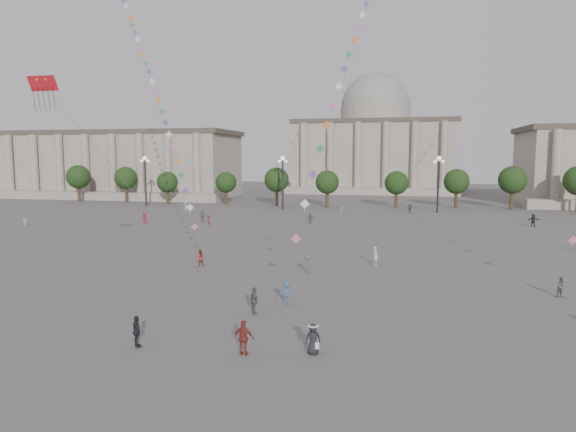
# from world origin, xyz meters

# --- Properties ---
(ground) EXTENTS (360.00, 360.00, 0.00)m
(ground) POSITION_xyz_m (0.00, 0.00, 0.00)
(ground) COLOR #53514E
(ground) RESTS_ON ground
(hall_west) EXTENTS (84.00, 26.22, 17.20)m
(hall_west) POSITION_xyz_m (-75.00, 93.89, 8.43)
(hall_west) COLOR #9F9285
(hall_west) RESTS_ON ground
(hall_central) EXTENTS (48.30, 34.30, 35.50)m
(hall_central) POSITION_xyz_m (0.00, 129.22, 14.23)
(hall_central) COLOR #9F9285
(hall_central) RESTS_ON ground
(tree_row) EXTENTS (137.12, 5.12, 8.00)m
(tree_row) POSITION_xyz_m (0.00, 78.00, 5.39)
(tree_row) COLOR #382C1C
(tree_row) RESTS_ON ground
(lamp_post_far_west) EXTENTS (2.00, 0.90, 10.65)m
(lamp_post_far_west) POSITION_xyz_m (-45.00, 70.00, 7.35)
(lamp_post_far_west) COLOR #262628
(lamp_post_far_west) RESTS_ON ground
(lamp_post_mid_west) EXTENTS (2.00, 0.90, 10.65)m
(lamp_post_mid_west) POSITION_xyz_m (-15.00, 70.00, 7.35)
(lamp_post_mid_west) COLOR #262628
(lamp_post_mid_west) RESTS_ON ground
(lamp_post_mid_east) EXTENTS (2.00, 0.90, 10.65)m
(lamp_post_mid_east) POSITION_xyz_m (15.00, 70.00, 7.35)
(lamp_post_mid_east) COLOR #262628
(lamp_post_mid_east) RESTS_ON ground
(person_crowd_0) EXTENTS (1.05, 0.49, 1.74)m
(person_crowd_0) POSITION_xyz_m (9.90, 68.00, 0.87)
(person_crowd_0) COLOR navy
(person_crowd_0) RESTS_ON ground
(person_crowd_1) EXTENTS (1.13, 1.08, 1.84)m
(person_crowd_1) POSITION_xyz_m (-46.65, 35.73, 0.92)
(person_crowd_1) COLOR silver
(person_crowd_1) RESTS_ON ground
(person_crowd_2) EXTENTS (0.99, 1.39, 1.95)m
(person_crowd_2) POSITION_xyz_m (-30.96, 42.95, 0.97)
(person_crowd_2) COLOR maroon
(person_crowd_2) RESTS_ON ground
(person_crowd_4) EXTENTS (1.27, 1.31, 1.49)m
(person_crowd_4) POSITION_xyz_m (-2.45, 63.41, 0.75)
(person_crowd_4) COLOR silver
(person_crowd_4) RESTS_ON ground
(person_crowd_6) EXTENTS (1.16, 0.84, 1.61)m
(person_crowd_6) POSITION_xyz_m (0.07, 14.85, 0.81)
(person_crowd_6) COLOR #5A5A5E
(person_crowd_6) RESTS_ON ground
(person_crowd_9) EXTENTS (1.86, 0.91, 1.92)m
(person_crowd_9) POSITION_xyz_m (27.90, 53.04, 0.96)
(person_crowd_9) COLOR black
(person_crowd_9) RESTS_ON ground
(person_crowd_10) EXTENTS (0.54, 0.75, 1.91)m
(person_crowd_10) POSITION_xyz_m (-31.75, 60.49, 0.96)
(person_crowd_10) COLOR silver
(person_crowd_10) RESTS_ON ground
(person_crowd_12) EXTENTS (1.47, 1.24, 1.59)m
(person_crowd_12) POSITION_xyz_m (-5.69, 49.45, 0.79)
(person_crowd_12) COLOR slate
(person_crowd_12) RESTS_ON ground
(person_crowd_13) EXTENTS (0.76, 0.79, 1.82)m
(person_crowd_13) POSITION_xyz_m (5.91, 19.71, 0.91)
(person_crowd_13) COLOR silver
(person_crowd_13) RESTS_ON ground
(person_crowd_16) EXTENTS (1.12, 0.54, 1.84)m
(person_crowd_16) POSITION_xyz_m (-23.48, 48.19, 0.92)
(person_crowd_16) COLOR slate
(person_crowd_16) RESTS_ON ground
(person_crowd_17) EXTENTS (1.08, 1.29, 1.73)m
(person_crowd_17) POSITION_xyz_m (-20.14, 42.66, 0.87)
(person_crowd_17) COLOR maroon
(person_crowd_17) RESTS_ON ground
(tourist_0) EXTENTS (1.14, 0.55, 1.90)m
(tourist_0) POSITION_xyz_m (0.21, -4.94, 0.95)
(tourist_0) COLOR maroon
(tourist_0) RESTS_ON ground
(tourist_1) EXTENTS (1.04, 1.06, 1.79)m
(tourist_1) POSITION_xyz_m (-5.92, -5.14, 0.89)
(tourist_1) COLOR black
(tourist_1) RESTS_ON ground
(tourist_3) EXTENTS (1.05, 1.14, 1.88)m
(tourist_3) POSITION_xyz_m (-1.21, 1.98, 0.94)
(tourist_3) COLOR #5C5C60
(tourist_3) RESTS_ON ground
(kite_flyer_0) EXTENTS (1.02, 0.97, 1.66)m
(kite_flyer_0) POSITION_xyz_m (-10.62, 15.54, 0.83)
(kite_flyer_0) COLOR #993629
(kite_flyer_0) RESTS_ON ground
(kite_flyer_1) EXTENTS (1.23, 0.87, 1.73)m
(kite_flyer_1) POSITION_xyz_m (0.42, 4.60, 0.87)
(kite_flyer_1) COLOR #3A5983
(kite_flyer_1) RESTS_ON ground
(kite_flyer_2) EXTENTS (0.93, 0.85, 1.55)m
(kite_flyer_2) POSITION_xyz_m (20.18, 11.05, 0.78)
(kite_flyer_2) COLOR #5B5C60
(kite_flyer_2) RESTS_ON ground
(hat_person) EXTENTS (0.94, 0.74, 1.69)m
(hat_person) POSITION_xyz_m (3.80, -4.04, 0.88)
(hat_person) COLOR black
(hat_person) RESTS_ON ground
(dragon_kite) EXTENTS (9.61, 3.93, 23.22)m
(dragon_kite) POSITION_xyz_m (-16.53, 2.24, 14.83)
(dragon_kite) COLOR red
(dragon_kite) RESTS_ON ground
(kite_train_west) EXTENTS (25.57, 29.25, 54.36)m
(kite_train_west) POSITION_xyz_m (-23.92, 31.08, 22.17)
(kite_train_west) COLOR #3F3F3F
(kite_train_west) RESTS_ON ground
(kite_train_mid) EXTENTS (7.16, 52.19, 72.36)m
(kite_train_mid) POSITION_xyz_m (3.87, 32.56, 27.94)
(kite_train_mid) COLOR #3F3F3F
(kite_train_mid) RESTS_ON ground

